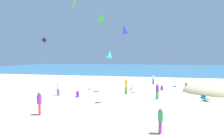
{
  "coord_description": "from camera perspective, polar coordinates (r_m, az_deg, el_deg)",
  "views": [
    {
      "loc": [
        3.09,
        -10.48,
        3.96
      ],
      "look_at": [
        0.0,
        6.02,
        2.66
      ],
      "focal_mm": 25.45,
      "sensor_mm": 36.0,
      "label": 1
    }
  ],
  "objects": [
    {
      "name": "ground_plane",
      "position": [
        21.09,
        2.0,
        -6.4
      ],
      "size": [
        120.0,
        120.0,
        0.0
      ],
      "primitive_type": "plane",
      "color": "beige"
    },
    {
      "name": "ocean_water",
      "position": [
        63.52,
        7.8,
        0.84
      ],
      "size": [
        120.0,
        60.0,
        0.05
      ],
      "primitive_type": "cube",
      "color": "teal",
      "rests_on": "ground_plane"
    },
    {
      "name": "dune_mound",
      "position": [
        21.8,
        33.3,
        -6.78
      ],
      "size": [
        7.09,
        4.96,
        2.52
      ],
      "primitive_type": "ellipsoid",
      "color": "#C9B88E",
      "rests_on": "ground_plane"
    },
    {
      "name": "beach_chair_mid_beach",
      "position": [
        17.04,
        30.36,
        -8.74
      ],
      "size": [
        0.8,
        0.75,
        0.55
      ],
      "rotation": [
        0.0,
        0.0,
        0.28
      ],
      "color": "#2370B2",
      "rests_on": "ground_plane"
    },
    {
      "name": "beach_chair_far_right",
      "position": [
        18.41,
        7.26,
        -7.18
      ],
      "size": [
        0.79,
        0.75,
        0.61
      ],
      "rotation": [
        0.0,
        0.0,
        0.46
      ],
      "color": "white",
      "rests_on": "ground_plane"
    },
    {
      "name": "cooler_box",
      "position": [
        23.38,
        21.65,
        -5.36
      ],
      "size": [
        0.41,
        0.49,
        0.23
      ],
      "rotation": [
        0.0,
        0.0,
        4.45
      ],
      "color": "#2D56B7",
      "rests_on": "ground_plane"
    },
    {
      "name": "person_0",
      "position": [
        17.52,
        -18.82,
        -6.13
      ],
      "size": [
        0.38,
        0.38,
        1.43
      ],
      "rotation": [
        0.0,
        0.0,
        2.01
      ],
      "color": "blue",
      "rests_on": "ground_plane"
    },
    {
      "name": "person_1",
      "position": [
        16.65,
        -12.22,
        -8.51
      ],
      "size": [
        0.47,
        0.63,
        0.71
      ],
      "rotation": [
        0.0,
        0.0,
        5.05
      ],
      "color": "purple",
      "rests_on": "ground_plane"
    },
    {
      "name": "person_2",
      "position": [
        24.48,
        14.62,
        -2.78
      ],
      "size": [
        0.45,
        0.45,
        1.65
      ],
      "rotation": [
        0.0,
        0.0,
        0.55
      ],
      "color": "blue",
      "rests_on": "ground_plane"
    },
    {
      "name": "person_3",
      "position": [
        19.96,
        17.39,
        -6.49
      ],
      "size": [
        0.56,
        0.6,
        0.68
      ],
      "rotation": [
        0.0,
        0.0,
        4.04
      ],
      "color": "purple",
      "rests_on": "ground_plane"
    },
    {
      "name": "person_4",
      "position": [
        15.86,
        15.95,
        -7.07
      ],
      "size": [
        0.4,
        0.4,
        1.47
      ],
      "rotation": [
        0.0,
        0.0,
        1.05
      ],
      "color": "green",
      "rests_on": "ground_plane"
    },
    {
      "name": "person_5",
      "position": [
        12.26,
        -24.65,
        -10.34
      ],
      "size": [
        0.43,
        0.43,
        1.6
      ],
      "rotation": [
        0.0,
        0.0,
        3.63
      ],
      "color": "red",
      "rests_on": "ground_plane"
    },
    {
      "name": "person_6",
      "position": [
        17.37,
        5.08,
        -5.71
      ],
      "size": [
        0.4,
        0.4,
        1.57
      ],
      "rotation": [
        0.0,
        0.0,
        1.25
      ],
      "color": "green",
      "rests_on": "ground_plane"
    },
    {
      "name": "person_7",
      "position": [
        23.44,
        25.16,
        -5.1
      ],
      "size": [
        0.62,
        0.5,
        0.69
      ],
      "rotation": [
        0.0,
        0.0,
        5.82
      ],
      "color": "#19ADB2",
      "rests_on": "ground_plane"
    },
    {
      "name": "person_8",
      "position": [
        8.97,
        16.98,
        -16.47
      ],
      "size": [
        0.36,
        0.36,
        1.37
      ],
      "rotation": [
        0.0,
        0.0,
        2.69
      ],
      "color": "purple",
      "rests_on": "ground_plane"
    },
    {
      "name": "kite_black",
      "position": [
        26.99,
        -23.21,
        9.8
      ],
      "size": [
        0.84,
        0.29,
        1.49
      ],
      "rotation": [
        0.0,
        0.0,
        0.43
      ],
      "color": "black"
    },
    {
      "name": "kite_purple",
      "position": [
        37.64,
        19.65,
        4.55
      ],
      "size": [
        0.32,
        0.86,
        1.46
      ],
      "rotation": [
        0.0,
        0.0,
        1.84
      ],
      "color": "purple"
    },
    {
      "name": "kite_green",
      "position": [
        18.52,
        -3.89,
        17.84
      ],
      "size": [
        0.74,
        0.73,
        1.24
      ],
      "rotation": [
        0.0,
        0.0,
        3.57
      ],
      "color": "green"
    },
    {
      "name": "kite_teal",
      "position": [
        18.39,
        -0.89,
        5.61
      ],
      "size": [
        0.8,
        1.02,
        1.83
      ],
      "rotation": [
        0.0,
        0.0,
        3.0
      ],
      "color": "#1EADAD"
    },
    {
      "name": "kite_blue",
      "position": [
        13.8,
        4.66,
        14.52
      ],
      "size": [
        0.9,
        1.08,
        1.71
      ],
      "rotation": [
        0.0,
        0.0,
        2.8
      ],
      "color": "blue"
    },
    {
      "name": "kite_lime",
      "position": [
        23.41,
        -13.59,
        21.99
      ],
      "size": [
        0.82,
        0.83,
        1.49
      ],
      "rotation": [
        0.0,
        0.0,
        2.66
      ],
      "color": "#99DB33"
    }
  ]
}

